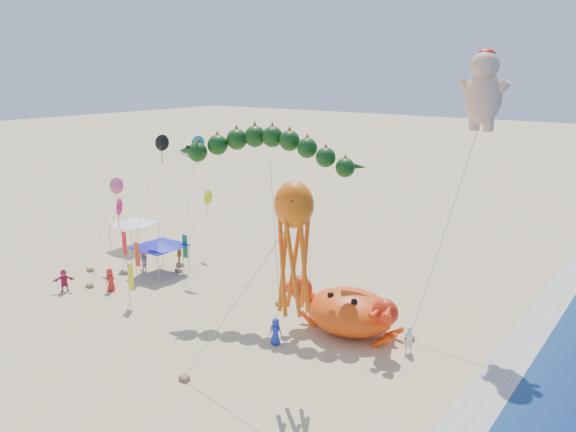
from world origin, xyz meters
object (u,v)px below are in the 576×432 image
object	(u,v)px
octopus_kite	(293,238)
canopy_blue	(159,244)
crab_inflatable	(349,310)
dragon_kite	(268,154)
canopy_white	(134,221)
cherub_kite	(483,88)

from	to	relation	value
octopus_kite	canopy_blue	size ratio (longest dim) A/B	2.87
crab_inflatable	canopy_blue	bearing A→B (deg)	179.97
dragon_kite	canopy_white	distance (m)	19.38
dragon_kite	cherub_kite	distance (m)	13.62
cherub_kite	dragon_kite	bearing A→B (deg)	-153.34
canopy_white	dragon_kite	bearing A→B (deg)	-8.22
octopus_kite	canopy_blue	xyz separation A→B (m)	(-18.15, 7.15, -5.51)
cherub_kite	crab_inflatable	bearing A→B (deg)	-127.78
dragon_kite	canopy_blue	xyz separation A→B (m)	(-10.49, -0.54, -7.88)
octopus_kite	canopy_blue	world-z (taller)	octopus_kite
crab_inflatable	canopy_white	size ratio (longest dim) A/B	2.06
canopy_blue	dragon_kite	bearing A→B (deg)	2.94
crab_inflatable	dragon_kite	world-z (taller)	dragon_kite
octopus_kite	dragon_kite	bearing A→B (deg)	134.87
cherub_kite	octopus_kite	world-z (taller)	cherub_kite
cherub_kite	octopus_kite	xyz separation A→B (m)	(-3.93, -13.50, -6.59)
cherub_kite	canopy_white	xyz separation A→B (m)	(-29.10, -3.28, -12.10)
dragon_kite	octopus_kite	world-z (taller)	dragon_kite
octopus_kite	canopy_blue	bearing A→B (deg)	158.50
crab_inflatable	canopy_blue	size ratio (longest dim) A/B	2.00
canopy_white	canopy_blue	bearing A→B (deg)	-23.60
canopy_blue	canopy_white	world-z (taller)	same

